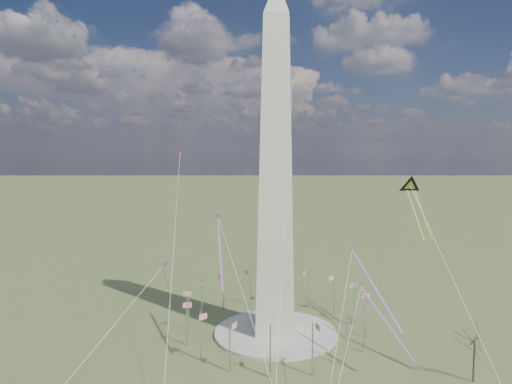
{
  "coord_description": "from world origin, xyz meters",
  "views": [
    {
      "loc": [
        6.11,
        -129.59,
        53.61
      ],
      "look_at": [
        -5.76,
        0.0,
        41.88
      ],
      "focal_mm": 32.0,
      "sensor_mm": 36.0,
      "label": 1
    }
  ],
  "objects": [
    {
      "name": "ground",
      "position": [
        0.0,
        0.0,
        0.0
      ],
      "size": [
        2000.0,
        2000.0,
        0.0
      ],
      "primitive_type": "plane",
      "color": "#45592C",
      "rests_on": "ground"
    },
    {
      "name": "plaza",
      "position": [
        0.0,
        0.0,
        0.4
      ],
      "size": [
        36.0,
        36.0,
        0.8
      ],
      "primitive_type": "cylinder",
      "color": "beige",
      "rests_on": "ground"
    },
    {
      "name": "washington_monument",
      "position": [
        0.0,
        0.0,
        47.95
      ],
      "size": [
        15.56,
        15.56,
        100.0
      ],
      "color": "beige",
      "rests_on": "plaza"
    },
    {
      "name": "flagpole_ring",
      "position": [
        -0.0,
        -0.0,
        7.27
      ],
      "size": [
        54.4,
        54.4,
        13.0
      ],
      "color": "#B2B5B8",
      "rests_on": "ground"
    },
    {
      "name": "tree_near",
      "position": [
        47.27,
        -23.6,
        10.5
      ],
      "size": [
        8.41,
        8.41,
        14.72
      ],
      "color": "#4F4030",
      "rests_on": "ground"
    },
    {
      "name": "kite_delta_black",
      "position": [
        40.46,
        11.84,
        42.12
      ],
      "size": [
        7.44,
        19.96,
        16.56
      ],
      "rotation": [
        0.0,
        0.0,
        3.19
      ],
      "color": "black",
      "rests_on": "ground"
    },
    {
      "name": "kite_diamond_purple",
      "position": [
        -34.0,
        3.46,
        18.27
      ],
      "size": [
        2.1,
        3.12,
        9.28
      ],
      "rotation": [
        0.0,
        0.0,
        2.49
      ],
      "color": "#371A75",
      "rests_on": "ground"
    },
    {
      "name": "kite_streamer_left",
      "position": [
        24.15,
        -13.62,
        22.15
      ],
      "size": [
        10.49,
        22.02,
        16.06
      ],
      "rotation": [
        0.0,
        0.0,
        3.55
      ],
      "color": "red",
      "rests_on": "ground"
    },
    {
      "name": "kite_streamer_mid",
      "position": [
        -14.43,
        -11.94,
        30.08
      ],
      "size": [
        6.51,
        22.85,
        15.9
      ],
      "rotation": [
        0.0,
        0.0,
        3.37
      ],
      "color": "red",
      "rests_on": "ground"
    },
    {
      "name": "kite_streamer_right",
      "position": [
        28.37,
        -6.66,
        10.35
      ],
      "size": [
        12.32,
        19.48,
        15.04
      ],
      "rotation": [
        0.0,
        0.0,
        3.68
      ],
      "color": "red",
      "rests_on": "ground"
    },
    {
      "name": "kite_small_red",
      "position": [
        -38.42,
        40.82,
        53.08
      ],
      "size": [
        1.75,
        1.56,
        4.75
      ],
      "rotation": [
        0.0,
        0.0,
        3.15
      ],
      "color": "red",
      "rests_on": "ground"
    },
    {
      "name": "kite_small_white",
      "position": [
        3.94,
        44.33,
        79.85
      ],
      "size": [
        1.21,
        1.87,
        4.08
      ],
      "rotation": [
        0.0,
        0.0,
        2.62
      ],
      "color": "silver",
      "rests_on": "ground"
    }
  ]
}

